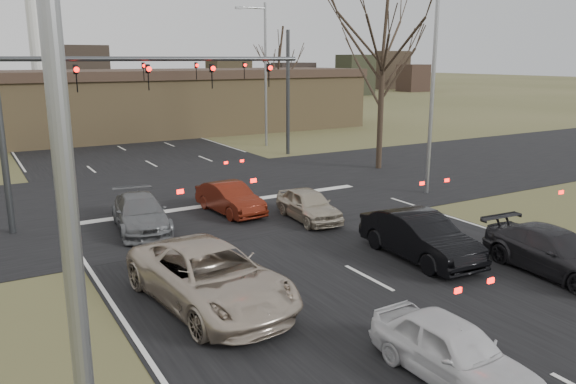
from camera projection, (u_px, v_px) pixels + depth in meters
name	position (u px, v px, depth m)	size (l,w,h in m)	color
ground	(445.00, 319.00, 13.74)	(360.00, 360.00, 0.00)	#494927
road_main	(57.00, 114.00, 64.10)	(14.00, 300.00, 0.02)	black
road_cross	(209.00, 194.00, 26.33)	(200.00, 14.00, 0.02)	black
building	(122.00, 103.00, 46.00)	(42.40, 10.40, 5.30)	olive
mast_arm_near	(94.00, 90.00, 20.91)	(12.12, 0.24, 8.00)	#383A3D
mast_arm_far	(249.00, 78.00, 34.92)	(11.12, 0.24, 8.00)	#383A3D
streetlight_left	(83.00, 134.00, 4.75)	(2.34, 0.25, 10.00)	gray
streetlight_right_near	(431.00, 73.00, 25.18)	(2.34, 0.25, 10.00)	gray
streetlight_right_far	(263.00, 68.00, 39.69)	(2.34, 0.25, 10.00)	gray
tree_right_near	(384.00, 8.00, 30.52)	(6.90, 6.90, 11.50)	black
tree_right_far	(278.00, 50.00, 48.88)	(5.40, 5.40, 9.00)	black
car_silver_suv	(210.00, 276.00, 14.36)	(2.59, 5.62, 1.56)	#BCAC98
car_white_sedan	(452.00, 350.00, 11.02)	(1.49, 3.69, 1.26)	silver
car_black_hatch	(420.00, 236.00, 17.71)	(1.57, 4.50, 1.48)	black
car_charcoal_sedan	(555.00, 252.00, 16.50)	(1.85, 4.54, 1.32)	black
car_grey_ahead	(140.00, 213.00, 20.75)	(1.79, 4.41, 1.28)	slate
car_red_ahead	(230.00, 198.00, 22.99)	(1.33, 3.82, 1.26)	#56180C
car_silver_ahead	(309.00, 205.00, 22.02)	(1.46, 3.63, 1.24)	#B4A992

